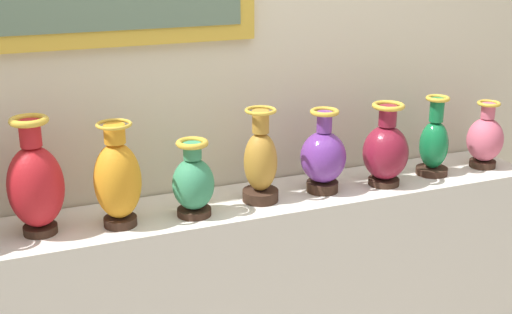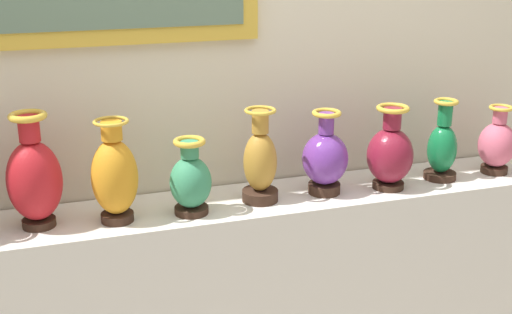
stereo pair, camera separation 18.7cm
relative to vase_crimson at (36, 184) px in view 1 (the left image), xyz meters
name	(u,v)px [view 1 (the left image)]	position (x,y,z in m)	size (l,w,h in m)	color
display_shelf	(256,296)	(0.81, 0.01, -0.61)	(2.45, 0.37, 0.86)	silver
back_wall	(230,4)	(0.80, 0.25, 0.54)	(4.64, 0.14, 3.16)	beige
vase_crimson	(36,184)	(0.00, 0.00, 0.00)	(0.19, 0.19, 0.42)	#382319
vase_amber	(118,180)	(0.27, -0.04, -0.01)	(0.17, 0.17, 0.38)	#382319
vase_jade	(193,182)	(0.54, -0.05, -0.05)	(0.15, 0.15, 0.29)	#382319
vase_ochre	(261,163)	(0.82, -0.01, -0.03)	(0.14, 0.14, 0.37)	#382319
vase_violet	(323,157)	(1.09, -0.01, -0.04)	(0.18, 0.18, 0.34)	#382319
vase_burgundy	(386,150)	(1.36, -0.04, -0.03)	(0.19, 0.19, 0.34)	#382319
vase_emerald	(434,143)	(1.62, -0.01, -0.04)	(0.13, 0.13, 0.34)	#382319
vase_rose	(485,139)	(1.88, -0.02, -0.05)	(0.16, 0.16, 0.30)	#382319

